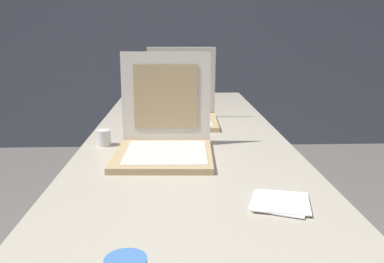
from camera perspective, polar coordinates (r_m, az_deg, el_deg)
wall_back at (r=4.20m, az=-1.75°, el=15.46°), size 10.00×0.10×2.60m
table at (r=1.80m, az=-0.87°, el=-1.84°), size 0.85×2.46×0.76m
pizza_box_front at (r=1.48m, az=-4.00°, el=-1.35°), size 0.37×0.38×0.37m
pizza_box_middle at (r=2.01m, az=-1.51°, el=2.80°), size 0.36×0.36×0.37m
cup_white_near_center at (r=1.65m, az=-12.51°, el=-0.87°), size 0.06×0.06×0.06m
cup_white_far at (r=2.19m, az=-6.99°, el=3.09°), size 0.06×0.06×0.06m
napkin_pile at (r=1.11m, az=12.32°, el=-9.87°), size 0.18×0.19×0.01m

